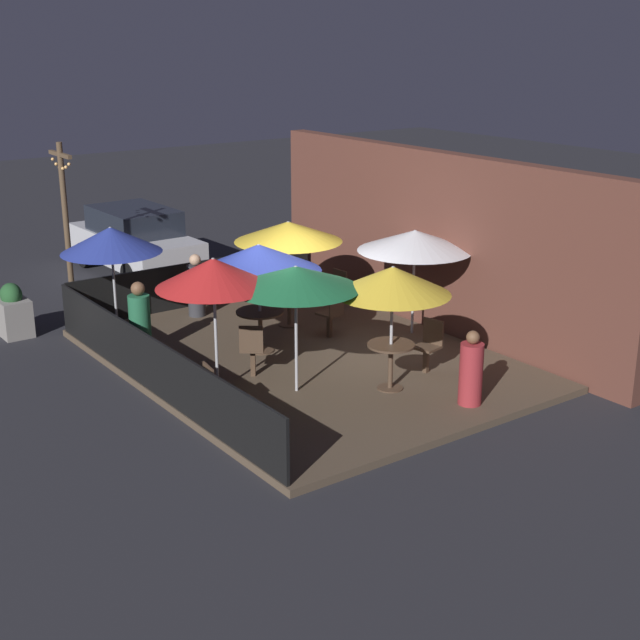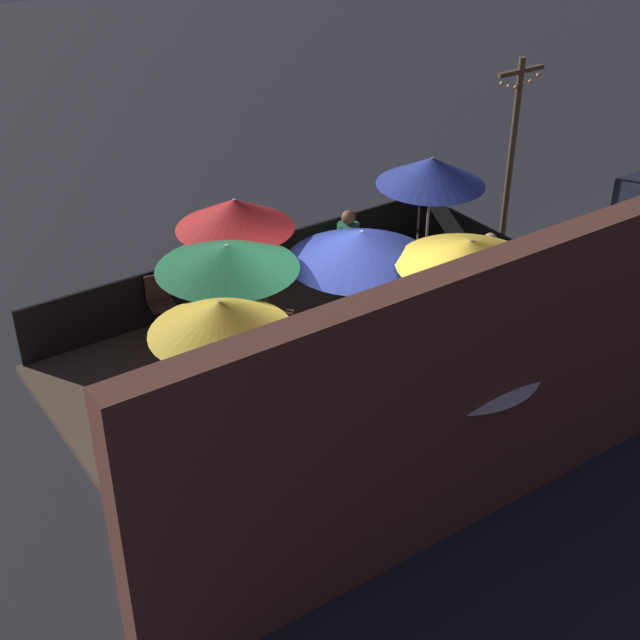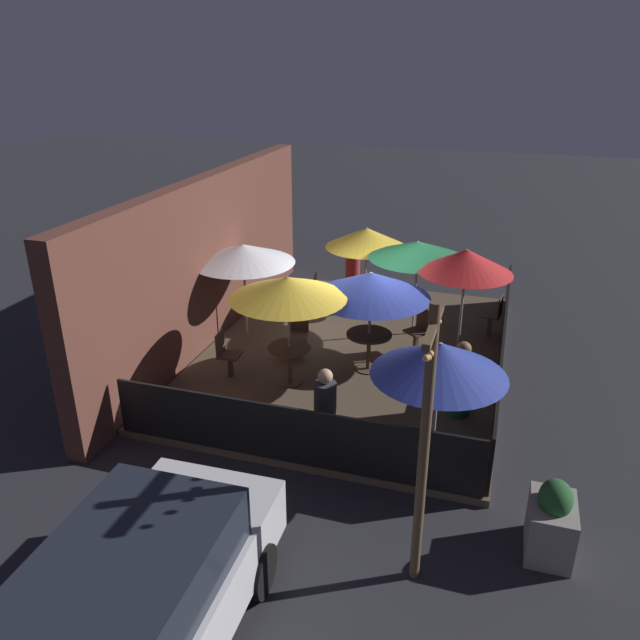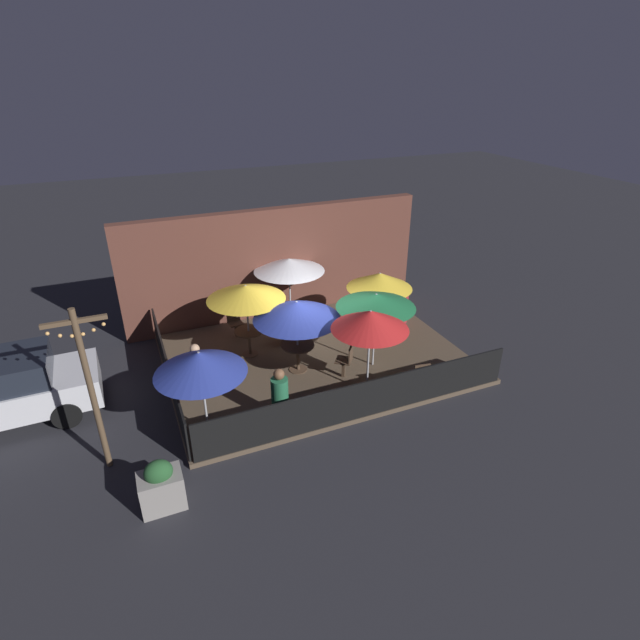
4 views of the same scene
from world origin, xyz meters
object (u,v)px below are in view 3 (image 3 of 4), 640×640
at_px(patio_umbrella_1, 367,238).
at_px(patio_umbrella_2, 371,285).
at_px(patio_chair_0, 298,333).
at_px(patio_chair_1, 226,353).
at_px(patio_umbrella_4, 243,254).
at_px(patron_2, 325,410).
at_px(planter_box, 552,521).
at_px(patio_umbrella_3, 418,250).
at_px(patio_umbrella_6, 466,261).
at_px(patio_chair_3, 320,291).
at_px(parked_car_0, 133,611).
at_px(dining_table_1, 365,289).
at_px(patio_chair_4, 494,314).
at_px(dining_table_0, 289,355).
at_px(patron_0, 353,273).
at_px(light_post, 425,436).
at_px(patio_umbrella_5, 440,359).
at_px(dining_table_2, 369,341).
at_px(patio_umbrella_0, 288,288).
at_px(patio_chair_2, 419,329).
at_px(patron_1, 461,382).

bearing_deg(patio_umbrella_1, patio_umbrella_2, -165.00).
xyz_separation_m(patio_chair_0, patio_chair_1, (-1.22, 1.01, -0.02)).
height_order(patio_umbrella_4, patron_2, patio_umbrella_4).
bearing_deg(planter_box, patio_chair_1, 63.68).
distance_m(patio_umbrella_3, patio_umbrella_6, 1.29).
xyz_separation_m(patio_umbrella_2, planter_box, (-3.91, -3.25, -1.40)).
relative_size(patio_chair_3, patron_2, 0.71).
distance_m(patio_chair_1, parked_car_0, 6.12).
xyz_separation_m(patio_umbrella_4, parked_car_0, (-7.76, -2.19, -1.11)).
relative_size(dining_table_1, patio_chair_4, 0.82).
bearing_deg(dining_table_0, patron_0, 0.89).
distance_m(patio_chair_0, light_post, 6.08).
xyz_separation_m(patio_umbrella_3, patio_chair_1, (-3.01, 3.06, -1.42)).
bearing_deg(patio_umbrella_5, patio_umbrella_2, 30.52).
xyz_separation_m(patio_umbrella_4, dining_table_2, (-0.85, -2.93, -1.23)).
distance_m(patio_umbrella_6, dining_table_0, 3.87).
relative_size(patio_umbrella_5, dining_table_2, 2.34).
bearing_deg(dining_table_1, patron_0, 26.77).
bearing_deg(patio_umbrella_6, patio_umbrella_3, 55.17).
height_order(patio_umbrella_0, dining_table_2, patio_umbrella_0).
distance_m(patio_chair_1, patio_chair_4, 5.81).
distance_m(patio_chair_2, patio_chair_4, 1.91).
bearing_deg(planter_box, patio_chair_0, 49.38).
relative_size(patio_umbrella_0, patron_1, 1.55).
xyz_separation_m(patio_umbrella_0, patio_umbrella_1, (3.74, -0.53, -0.06)).
bearing_deg(patio_chair_1, patron_2, -36.96).
bearing_deg(dining_table_1, dining_table_0, 171.87).
distance_m(patio_umbrella_0, patio_umbrella_1, 3.77).
xyz_separation_m(patio_umbrella_1, patio_umbrella_4, (-1.93, 2.19, -0.00)).
distance_m(patio_umbrella_5, patron_0, 7.45).
bearing_deg(light_post, patio_chair_4, -4.14).
bearing_deg(dining_table_2, planter_box, -140.21).
distance_m(patio_umbrella_0, planter_box, 5.62).
relative_size(patio_umbrella_3, patio_chair_4, 2.22).
distance_m(patio_umbrella_3, patio_chair_4, 2.21).
bearing_deg(patio_chair_4, patio_umbrella_5, 92.14).
bearing_deg(patron_2, patio_chair_4, -95.49).
distance_m(patron_0, patron_1, 6.03).
height_order(dining_table_1, patio_chair_1, patio_chair_1).
xyz_separation_m(patio_chair_2, patio_chair_3, (1.54, 2.59, -0.03)).
distance_m(patio_umbrella_3, patio_chair_2, 1.69).
distance_m(patio_chair_1, planter_box, 6.44).
bearing_deg(patron_0, patio_chair_0, 73.48).
height_order(patio_umbrella_1, dining_table_1, patio_umbrella_1).
bearing_deg(patio_umbrella_1, patio_chair_2, -138.59).
height_order(patio_chair_3, planter_box, planter_box).
relative_size(dining_table_0, patron_1, 0.58).
height_order(patio_umbrella_5, patron_1, patio_umbrella_5).
distance_m(patio_umbrella_2, patio_umbrella_5, 3.17).
bearing_deg(dining_table_1, patron_1, -146.43).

